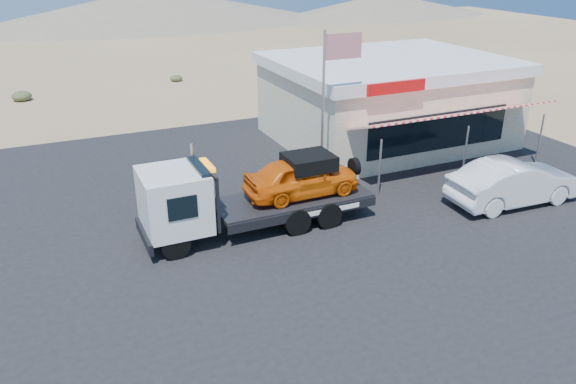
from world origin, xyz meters
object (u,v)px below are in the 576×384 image
object	(u,v)px
tow_truck	(253,191)
white_sedan	(514,182)
flagpole	(329,94)
jerky_store	(387,99)

from	to	relation	value
tow_truck	white_sedan	size ratio (longest dim) A/B	1.55
white_sedan	flagpole	world-z (taller)	flagpole
tow_truck	flagpole	world-z (taller)	flagpole
jerky_store	flagpole	world-z (taller)	flagpole
white_sedan	flagpole	size ratio (longest dim) A/B	0.82
tow_truck	flagpole	distance (m)	4.75
white_sedan	flagpole	distance (m)	7.39
white_sedan	tow_truck	bearing A→B (deg)	80.80
tow_truck	white_sedan	distance (m)	9.53
white_sedan	jerky_store	xyz separation A→B (m)	(-0.05, 8.28, 1.16)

